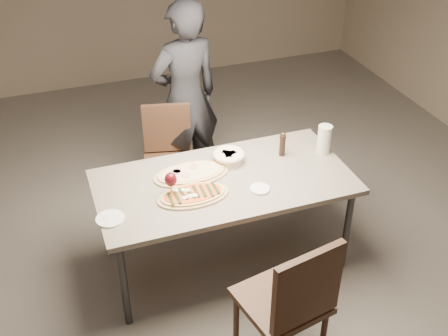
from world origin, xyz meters
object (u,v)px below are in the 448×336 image
object	(u,v)px
dining_table	(224,186)
zucchini_pizza	(193,195)
pepper_mill_left	(324,141)
carafe	(324,139)
chair_near	(292,299)
diner	(185,98)
bread_basket	(229,156)
ham_pizza	(191,173)
chair_far	(168,152)

from	to	relation	value
dining_table	zucchini_pizza	bearing A→B (deg)	-155.50
pepper_mill_left	carafe	size ratio (longest dim) A/B	0.87
chair_near	pepper_mill_left	bearing A→B (deg)	43.97
zucchini_pizza	carafe	xyz separation A→B (m)	(1.09, 0.22, 0.09)
chair_near	diner	bearing A→B (deg)	78.89
bread_basket	carafe	world-z (taller)	carafe
ham_pizza	chair_near	size ratio (longest dim) A/B	0.54
zucchini_pizza	chair_near	distance (m)	0.98
bread_basket	pepper_mill_left	world-z (taller)	pepper_mill_left
carafe	chair_far	bearing A→B (deg)	141.86
ham_pizza	pepper_mill_left	distance (m)	1.03
pepper_mill_left	chair_far	size ratio (longest dim) A/B	0.22
pepper_mill_left	dining_table	bearing A→B (deg)	-173.06
chair_near	dining_table	bearing A→B (deg)	81.73
dining_table	pepper_mill_left	distance (m)	0.85
ham_pizza	zucchini_pizza	bearing A→B (deg)	-108.49
zucchini_pizza	carafe	bearing A→B (deg)	30.43
zucchini_pizza	chair_near	world-z (taller)	chair_near
chair_far	diner	xyz separation A→B (m)	(0.23, 0.22, 0.36)
chair_far	diner	world-z (taller)	diner
zucchini_pizza	ham_pizza	bearing A→B (deg)	94.64
zucchini_pizza	diner	distance (m)	1.27
zucchini_pizza	chair_far	size ratio (longest dim) A/B	0.56
bread_basket	pepper_mill_left	size ratio (longest dim) A/B	1.20
ham_pizza	dining_table	bearing A→B (deg)	-37.50
pepper_mill_left	chair_near	bearing A→B (deg)	-124.69
bread_basket	chair_near	world-z (taller)	chair_near
pepper_mill_left	chair_near	distance (m)	1.39
bread_basket	chair_near	bearing A→B (deg)	-92.65
bread_basket	chair_far	world-z (taller)	chair_far
zucchini_pizza	pepper_mill_left	world-z (taller)	pepper_mill_left
pepper_mill_left	chair_far	xyz separation A→B (m)	(-1.01, 0.79, -0.34)
diner	ham_pizza	bearing A→B (deg)	64.53
zucchini_pizza	diner	world-z (taller)	diner
carafe	diner	world-z (taller)	diner
dining_table	ham_pizza	bearing A→B (deg)	146.48
ham_pizza	bread_basket	size ratio (longest dim) A/B	2.36
carafe	chair_far	world-z (taller)	carafe
carafe	chair_far	distance (m)	1.34
zucchini_pizza	diner	bearing A→B (deg)	95.00
zucchini_pizza	pepper_mill_left	size ratio (longest dim) A/B	2.57
dining_table	zucchini_pizza	xyz separation A→B (m)	(-0.26, -0.12, 0.07)
pepper_mill_left	diner	distance (m)	1.28
diner	chair_far	bearing A→B (deg)	32.07
chair_far	dining_table	bearing A→B (deg)	114.43
zucchini_pizza	bread_basket	distance (m)	0.50
chair_far	diner	size ratio (longest dim) A/B	0.52
diner	bread_basket	bearing A→B (deg)	82.70
chair_near	diner	world-z (taller)	diner
carafe	chair_near	world-z (taller)	chair_near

